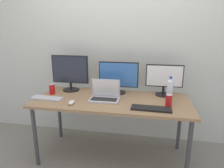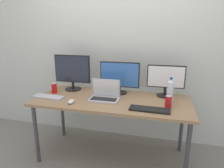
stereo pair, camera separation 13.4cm
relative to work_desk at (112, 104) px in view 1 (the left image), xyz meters
The scene contains 13 objects.
ground_plane 0.68m from the work_desk, ahead, with size 16.00×16.00×0.00m, color gray.
wall_back 0.86m from the work_desk, 90.00° to the left, with size 7.00×0.08×2.60m, color silver.
work_desk is the anchor object (origin of this frame).
monitor_left 0.70m from the work_desk, 157.72° to the left, with size 0.48×0.21×0.45m.
monitor_center 0.36m from the work_desk, 81.79° to the left, with size 0.48×0.19×0.39m.
monitor_right 0.69m from the work_desk, 23.85° to the left, with size 0.43×0.19×0.37m.
laptop_silver 0.14m from the work_desk, 161.97° to the right, with size 0.33×0.22×0.23m.
keyboard_main 0.49m from the work_desk, 26.81° to the right, with size 0.40×0.13×0.02m, color black.
keyboard_aux 0.74m from the work_desk, 169.74° to the right, with size 0.36×0.12×0.02m, color #B2B2B7.
mouse_by_keyboard 0.46m from the work_desk, 149.85° to the right, with size 0.06×0.11×0.04m, color silver.
water_bottle 0.66m from the work_desk, ahead, with size 0.06×0.06×0.29m.
soda_can_near_keyboard 0.63m from the work_desk, ahead, with size 0.07×0.07×0.13m.
soda_can_by_laptop 0.76m from the work_desk, behind, with size 0.07×0.07×0.13m.
Camera 1 is at (0.39, -2.10, 1.51)m, focal length 32.00 mm.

